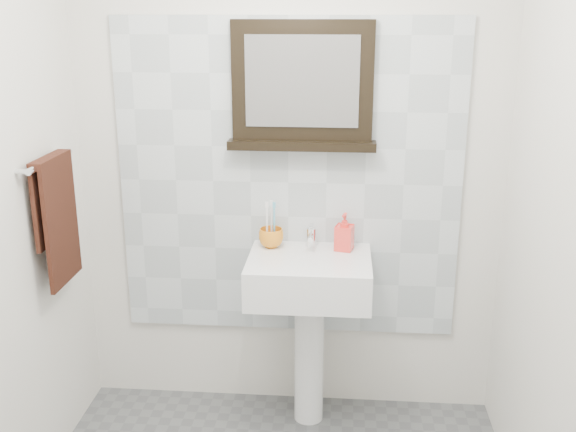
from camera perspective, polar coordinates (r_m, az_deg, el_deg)
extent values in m
cube|color=silver|center=(3.14, 0.06, 4.72)|extent=(2.00, 0.01, 2.50)
cube|color=silver|center=(3.15, 0.04, 2.90)|extent=(1.60, 0.02, 1.50)
cylinder|color=white|center=(3.29, 1.80, -11.72)|extent=(0.14, 0.14, 0.68)
cube|color=white|center=(3.05, 1.81, -5.16)|extent=(0.55, 0.44, 0.18)
cylinder|color=silver|center=(3.00, 1.80, -3.98)|extent=(0.32, 0.32, 0.02)
cylinder|color=#4C4C4F|center=(2.99, 1.81, -3.78)|extent=(0.04, 0.04, 0.00)
cylinder|color=silver|center=(3.14, 1.98, -1.84)|extent=(0.04, 0.04, 0.09)
cylinder|color=silver|center=(3.09, 1.94, -1.76)|extent=(0.02, 0.10, 0.02)
cube|color=silver|center=(3.14, 2.00, -0.89)|extent=(0.02, 0.07, 0.01)
imported|color=orange|center=(3.13, -1.44, -1.86)|extent=(0.12, 0.12, 0.09)
cylinder|color=white|center=(3.11, -1.80, -0.87)|extent=(0.01, 0.01, 0.19)
cube|color=white|center=(3.08, -1.81, 0.96)|extent=(0.01, 0.01, 0.03)
cylinder|color=#56A6C5|center=(3.11, -1.17, -0.87)|extent=(0.01, 0.01, 0.19)
cube|color=#56A6C5|center=(3.08, -1.18, 0.95)|extent=(0.01, 0.01, 0.03)
cylinder|color=white|center=(3.13, -1.41, -0.72)|extent=(0.01, 0.01, 0.19)
cube|color=white|center=(3.10, -1.42, 1.09)|extent=(0.01, 0.01, 0.03)
imported|color=#FF1E39|center=(3.09, 4.80, -1.34)|extent=(0.10, 0.10, 0.17)
cube|color=black|center=(3.04, 1.23, 11.37)|extent=(0.63, 0.06, 0.53)
cube|color=#99999E|center=(3.01, 1.19, 11.30)|extent=(0.50, 0.01, 0.40)
cube|color=black|center=(3.06, 1.17, 6.03)|extent=(0.67, 0.11, 0.04)
cylinder|color=silver|center=(2.93, -19.50, 4.41)|extent=(0.03, 0.40, 0.03)
cylinder|color=silver|center=(2.78, -21.63, 3.52)|extent=(0.05, 0.02, 0.02)
cylinder|color=silver|center=(3.11, -18.62, 5.20)|extent=(0.05, 0.02, 0.02)
cube|color=black|center=(2.99, -18.64, -0.63)|extent=(0.02, 0.30, 0.52)
cube|color=black|center=(2.98, -19.51, 1.04)|extent=(0.02, 0.30, 0.34)
cube|color=black|center=(2.93, -19.51, 4.51)|extent=(0.06, 0.30, 0.03)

